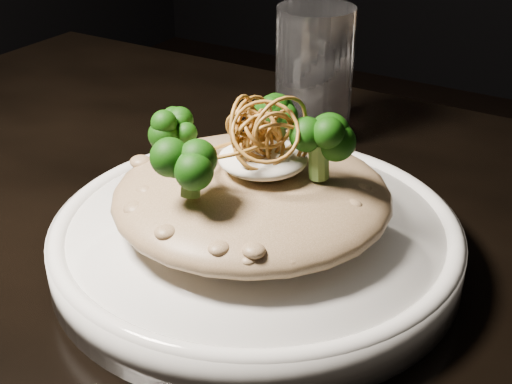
% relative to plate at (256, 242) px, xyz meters
% --- Properties ---
extents(plate, '(0.29, 0.29, 0.03)m').
position_rel_plate_xyz_m(plate, '(0.00, 0.00, 0.00)').
color(plate, white).
rests_on(plate, table).
extents(risotto, '(0.19, 0.19, 0.04)m').
position_rel_plate_xyz_m(risotto, '(-0.00, 0.00, 0.04)').
color(risotto, brown).
rests_on(risotto, plate).
extents(broccoli, '(0.14, 0.14, 0.05)m').
position_rel_plate_xyz_m(broccoli, '(-0.01, 0.00, 0.08)').
color(broccoli, black).
rests_on(broccoli, risotto).
extents(cheese, '(0.06, 0.06, 0.02)m').
position_rel_plate_xyz_m(cheese, '(0.00, 0.00, 0.07)').
color(cheese, white).
rests_on(cheese, risotto).
extents(shallots, '(0.05, 0.05, 0.03)m').
position_rel_plate_xyz_m(shallots, '(0.00, -0.00, 0.09)').
color(shallots, brown).
rests_on(shallots, cheese).
extents(drinking_glass, '(0.09, 0.09, 0.13)m').
position_rel_plate_xyz_m(drinking_glass, '(-0.06, 0.21, 0.05)').
color(drinking_glass, white).
rests_on(drinking_glass, table).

